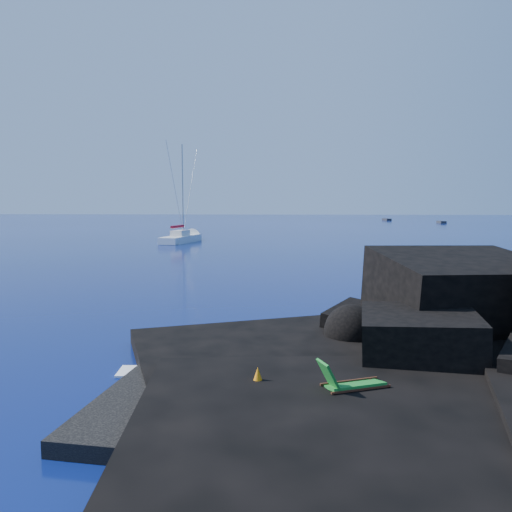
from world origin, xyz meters
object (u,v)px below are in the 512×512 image
Objects in this scene: distant_boat_a at (387,221)px; deck_chair at (355,377)px; marker_cone at (258,379)px; distant_boat_b at (441,223)px; sunbather at (289,400)px; sailboat at (182,242)px.

deck_chair is at bearing -108.51° from distant_boat_a.
marker_cone is 0.14× the size of distant_boat_b.
deck_chair is 2.54× the size of marker_cone.
sunbather is 2.82× the size of marker_cone.
distant_boat_a is 1.05× the size of distant_boat_b.
marker_cone is at bearing 130.98° from sunbather.
sunbather is 0.38× the size of distant_boat_a.
distant_boat_b is at bearing 50.66° from deck_chair.
sunbather is (-1.47, -0.56, -0.35)m from deck_chair.
marker_cone is at bearing -109.47° from distant_boat_a.
sunbather is 131.52m from distant_boat_a.
sunbather is at bearing -64.67° from sailboat.
sailboat is 2.89× the size of distant_boat_b.
distant_boat_a is (26.96, 128.04, -0.64)m from marker_cone.
distant_boat_a is at bearing 78.90° from sunbather.
marker_cone is 116.24m from distant_boat_b.
sailboat is 50.82m from deck_chair.
distant_boat_a is (39.41, 79.65, 0.00)m from sailboat.
deck_chair reaches higher than distant_boat_a.
sunbather is 1.11m from marker_cone.
sailboat is 7.94× the size of deck_chair.
distant_boat_b is (35.75, 111.21, -0.51)m from sunbather.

